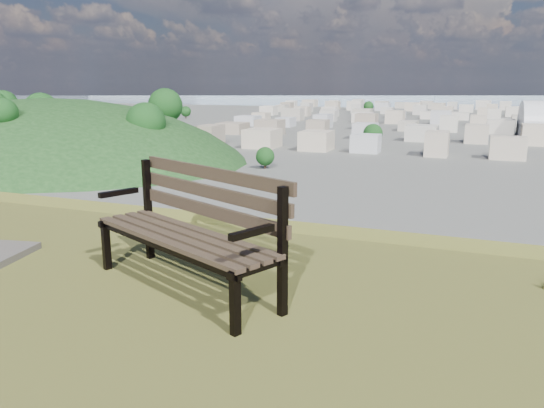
% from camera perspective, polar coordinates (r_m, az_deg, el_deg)
% --- Properties ---
extents(park_bench, '(1.97, 1.33, 0.99)m').
position_cam_1_polar(park_bench, '(4.39, -8.54, -1.96)').
color(park_bench, '#443A27').
rests_on(park_bench, hilltop_mesa).
extents(green_wooded_hill, '(163.97, 131.18, 81.99)m').
position_cam_1_polar(green_wooded_hill, '(201.84, -22.72, 4.50)').
color(green_wooded_hill, '#153514').
rests_on(green_wooded_hill, ground).
extents(city_blocks, '(395.00, 361.00, 7.00)m').
position_cam_1_polar(city_blocks, '(396.61, 21.41, 8.84)').
color(city_blocks, beige).
rests_on(city_blocks, ground).
extents(city_trees, '(406.52, 387.20, 9.98)m').
position_cam_1_polar(city_trees, '(322.47, 16.57, 8.66)').
color(city_trees, '#302218').
rests_on(city_trees, ground).
extents(bay_water, '(2400.00, 700.00, 0.12)m').
position_cam_1_polar(bay_water, '(901.88, 21.69, 10.48)').
color(bay_water, '#95ADBE').
rests_on(bay_water, ground).
extents(far_hills, '(2050.00, 340.00, 60.00)m').
position_cam_1_polar(far_hills, '(1405.81, 19.34, 12.32)').
color(far_hills, '#90A3B3').
rests_on(far_hills, ground).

